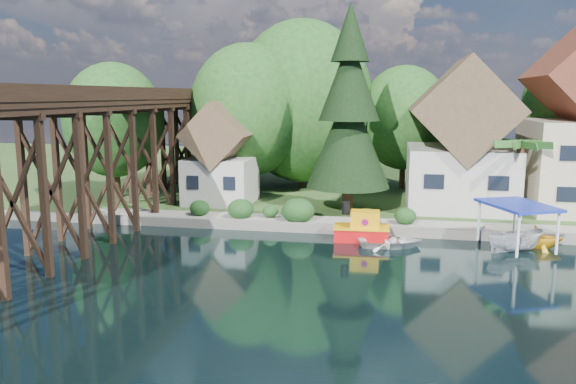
# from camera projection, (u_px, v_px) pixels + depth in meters

# --- Properties ---
(ground) EXTENTS (140.00, 140.00, 0.00)m
(ground) POSITION_uv_depth(u_px,v_px,m) (347.00, 273.00, 28.04)
(ground) COLOR black
(ground) RESTS_ON ground
(bank) EXTENTS (140.00, 52.00, 0.50)m
(bank) POSITION_uv_depth(u_px,v_px,m) (372.00, 175.00, 60.93)
(bank) COLOR #2E451B
(bank) RESTS_ON ground
(seawall) EXTENTS (60.00, 0.40, 0.62)m
(seawall) POSITION_uv_depth(u_px,v_px,m) (422.00, 233.00, 35.02)
(seawall) COLOR slate
(seawall) RESTS_ON ground
(promenade) EXTENTS (50.00, 2.60, 0.06)m
(promenade) POSITION_uv_depth(u_px,v_px,m) (453.00, 226.00, 35.88)
(promenade) COLOR gray
(promenade) RESTS_ON bank
(trestle_bridge) EXTENTS (4.12, 44.18, 9.30)m
(trestle_bridge) POSITION_uv_depth(u_px,v_px,m) (99.00, 151.00, 35.00)
(trestle_bridge) COLOR black
(trestle_bridge) RESTS_ON ground
(house_left) EXTENTS (7.64, 8.64, 11.02)m
(house_left) POSITION_uv_depth(u_px,v_px,m) (461.00, 145.00, 41.40)
(house_left) COLOR beige
(house_left) RESTS_ON bank
(shed) EXTENTS (5.09, 5.40, 7.85)m
(shed) POSITION_uv_depth(u_px,v_px,m) (221.00, 160.00, 43.40)
(shed) COLOR beige
(shed) RESTS_ON bank
(bg_trees) EXTENTS (49.90, 13.30, 10.57)m
(bg_trees) POSITION_uv_depth(u_px,v_px,m) (381.00, 113.00, 47.20)
(bg_trees) COLOR #382314
(bg_trees) RESTS_ON bank
(shrubs) EXTENTS (15.76, 2.47, 1.70)m
(shrubs) POSITION_uv_depth(u_px,v_px,m) (290.00, 209.00, 37.62)
(shrubs) COLOR #194017
(shrubs) RESTS_ON bank
(conifer) EXTENTS (5.94, 5.94, 14.62)m
(conifer) POSITION_uv_depth(u_px,v_px,m) (349.00, 113.00, 39.41)
(conifer) COLOR #382314
(conifer) RESTS_ON bank
(palm_tree) EXTENTS (4.33, 4.33, 5.66)m
(palm_tree) POSITION_uv_depth(u_px,v_px,m) (521.00, 146.00, 37.13)
(palm_tree) COLOR #382314
(palm_tree) RESTS_ON bank
(tugboat) EXTENTS (3.41, 1.95, 2.43)m
(tugboat) POSITION_uv_depth(u_px,v_px,m) (362.00, 229.00, 34.25)
(tugboat) COLOR red
(tugboat) RESTS_ON ground
(boat_white_a) EXTENTS (4.24, 3.42, 0.78)m
(boat_white_a) POSITION_uv_depth(u_px,v_px,m) (391.00, 240.00, 32.93)
(boat_white_a) COLOR white
(boat_white_a) RESTS_ON ground
(boat_canopy) EXTENTS (4.42, 5.12, 2.77)m
(boat_canopy) POSITION_uv_depth(u_px,v_px,m) (516.00, 231.00, 31.78)
(boat_canopy) COLOR silver
(boat_canopy) RESTS_ON ground
(boat_yellow) EXTENTS (2.81, 2.43, 1.46)m
(boat_yellow) POSITION_uv_depth(u_px,v_px,m) (538.00, 236.00, 32.60)
(boat_yellow) COLOR yellow
(boat_yellow) RESTS_ON ground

